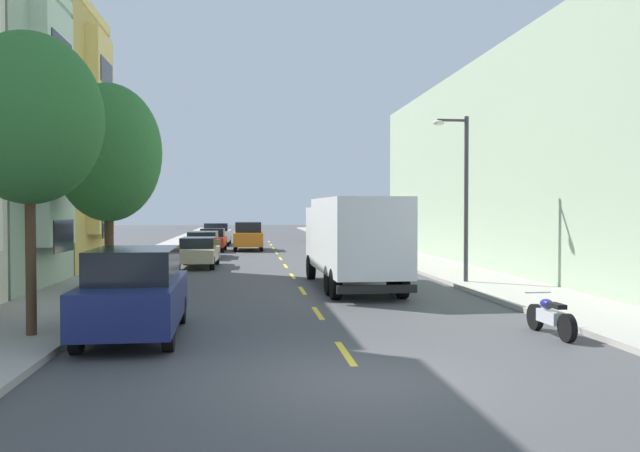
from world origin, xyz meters
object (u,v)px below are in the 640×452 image
object	(u,v)px
street_lamp	(462,185)
parked_suv_navy	(135,292)
moving_orange_sedan	(248,236)
parked_hatchback_red	(212,240)
delivery_box_truck	(353,236)
street_tree_nearest	(29,119)
parked_pickup_white	(217,234)
parked_suv_burgundy	(320,230)
street_tree_second	(108,153)
parked_motorcycle	(550,317)
parked_suv_silver	(326,233)
parked_sedan_champagne	(198,252)
parked_wagon_forest	(203,244)

from	to	relation	value
street_lamp	parked_suv_navy	xyz separation A→B (m)	(-10.25, -8.84, -2.70)
moving_orange_sedan	parked_hatchback_red	bearing A→B (deg)	-161.41
delivery_box_truck	parked_hatchback_red	world-z (taller)	delivery_box_truck
street_tree_nearest	parked_pickup_white	size ratio (longest dim) A/B	1.19
street_lamp	parked_pickup_white	distance (m)	30.94
street_lamp	parked_suv_burgundy	xyz separation A→B (m)	(-1.45, 34.27, -2.70)
street_tree_second	parked_motorcycle	size ratio (longest dim) A/B	3.30
street_tree_second	street_lamp	world-z (taller)	street_tree_second
street_tree_second	delivery_box_truck	world-z (taller)	street_tree_second
parked_pickup_white	parked_suv_silver	bearing A→B (deg)	-8.50
parked_suv_silver	parked_suv_navy	xyz separation A→B (m)	(-8.53, -36.68, 0.00)
street_tree_nearest	moving_orange_sedan	size ratio (longest dim) A/B	1.32
parked_motorcycle	street_tree_second	bearing A→B (deg)	142.43
parked_pickup_white	parked_sedan_champagne	bearing A→B (deg)	-90.04
street_tree_second	parked_wagon_forest	world-z (taller)	street_tree_second
parked_wagon_forest	parked_suv_silver	bearing A→B (deg)	55.13
moving_orange_sedan	parked_pickup_white	bearing A→B (deg)	109.40
parked_sedan_champagne	parked_suv_silver	world-z (taller)	parked_suv_silver
parked_sedan_champagne	street_tree_nearest	bearing A→B (deg)	-96.89
street_tree_second	parked_sedan_champagne	world-z (taller)	street_tree_second
street_tree_second	parked_motorcycle	world-z (taller)	street_tree_second
parked_suv_burgundy	street_tree_nearest	bearing A→B (deg)	-104.08
parked_suv_navy	delivery_box_truck	bearing A→B (deg)	53.35
parked_suv_silver	parked_wagon_forest	size ratio (longest dim) A/B	1.02
street_lamp	moving_orange_sedan	distance (m)	23.70
parked_pickup_white	parked_wagon_forest	distance (m)	13.66
delivery_box_truck	parked_motorcycle	distance (m)	9.66
street_tree_second	parked_suv_silver	xyz separation A→B (m)	(10.61, 28.96, -3.66)
street_tree_nearest	parked_hatchback_red	size ratio (longest dim) A/B	1.57
parked_suv_navy	parked_motorcycle	bearing A→B (deg)	-5.41
delivery_box_truck	parked_suv_silver	xyz separation A→B (m)	(2.40, 28.44, -0.85)
street_tree_second	parked_suv_burgundy	world-z (taller)	street_tree_second
parked_hatchback_red	moving_orange_sedan	xyz separation A→B (m)	(2.40, 0.81, 0.23)
street_tree_second	street_tree_nearest	bearing A→B (deg)	-90.00
delivery_box_truck	parked_hatchback_red	xyz separation A→B (m)	(-6.00, 22.04, -1.08)
parked_suv_burgundy	parked_hatchback_red	world-z (taller)	parked_suv_burgundy
delivery_box_truck	parked_pickup_white	bearing A→B (deg)	101.45
parked_pickup_white	moving_orange_sedan	world-z (taller)	moving_orange_sedan
moving_orange_sedan	street_lamp	bearing A→B (deg)	-70.83
parked_suv_burgundy	parked_wagon_forest	size ratio (longest dim) A/B	1.03
street_tree_nearest	parked_pickup_white	world-z (taller)	street_tree_nearest
street_tree_nearest	parked_hatchback_red	bearing A→B (deg)	85.88
parked_wagon_forest	moving_orange_sedan	world-z (taller)	moving_orange_sedan
parked_motorcycle	parked_pickup_white	bearing A→B (deg)	103.01
parked_pickup_white	parked_motorcycle	bearing A→B (deg)	-76.99
parked_sedan_champagne	parked_pickup_white	world-z (taller)	parked_pickup_white
parked_hatchback_red	parked_pickup_white	xyz separation A→B (m)	(-0.01, 7.65, 0.07)
moving_orange_sedan	parked_motorcycle	distance (m)	32.61
parked_suv_silver	parked_suv_burgundy	distance (m)	6.44
parked_suv_burgundy	parked_hatchback_red	distance (m)	15.49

